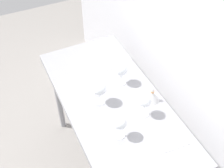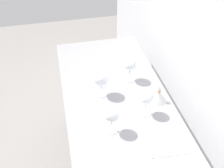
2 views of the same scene
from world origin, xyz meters
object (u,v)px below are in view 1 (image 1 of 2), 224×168
at_px(wine_glass_far_left, 121,70).
at_px(wine_glass_far_right, 145,101).
at_px(tasting_sheet_lower, 113,60).
at_px(decanter_funnel, 152,96).
at_px(tasting_sheet_upper, 169,136).
at_px(wine_glass_near_right, 120,123).
at_px(wine_glass_near_center, 99,89).

bearing_deg(wine_glass_far_left, wine_glass_far_right, 0.54).
xyz_separation_m(tasting_sheet_lower, decanter_funnel, (0.49, 0.06, 0.04)).
height_order(wine_glass_far_right, tasting_sheet_upper, wine_glass_far_right).
height_order(wine_glass_far_left, tasting_sheet_upper, wine_glass_far_left).
distance_m(wine_glass_near_right, wine_glass_far_right, 0.24).
distance_m(wine_glass_near_right, tasting_sheet_upper, 0.33).
bearing_deg(wine_glass_far_left, decanter_funnel, 24.77).
bearing_deg(wine_glass_near_center, wine_glass_far_right, 44.43).
height_order(wine_glass_far_left, tasting_sheet_lower, wine_glass_far_left).
height_order(wine_glass_near_right, decanter_funnel, wine_glass_near_right).
distance_m(wine_glass_near_center, wine_glass_far_right, 0.31).
xyz_separation_m(wine_glass_far_left, tasting_sheet_lower, (-0.24, 0.06, -0.12)).
xyz_separation_m(wine_glass_far_right, tasting_sheet_lower, (-0.57, 0.05, -0.12)).
distance_m(wine_glass_far_right, tasting_sheet_upper, 0.26).
bearing_deg(tasting_sheet_upper, wine_glass_far_right, -162.02).
bearing_deg(decanter_funnel, wine_glass_near_right, -62.93).
bearing_deg(wine_glass_far_right, wine_glass_far_left, -179.46).
relative_size(wine_glass_far_left, wine_glass_far_right, 1.03).
bearing_deg(wine_glass_far_left, tasting_sheet_upper, 5.94).
xyz_separation_m(wine_glass_far_left, wine_glass_near_right, (0.41, -0.22, -0.00)).
xyz_separation_m(wine_glass_near_center, tasting_sheet_lower, (-0.35, 0.27, -0.12)).
xyz_separation_m(tasting_sheet_upper, tasting_sheet_lower, (-0.79, -0.00, 0.00)).
relative_size(wine_glass_far_right, decanter_funnel, 1.38).
relative_size(wine_glass_near_right, tasting_sheet_lower, 0.71).
relative_size(tasting_sheet_upper, tasting_sheet_lower, 1.00).
bearing_deg(tasting_sheet_upper, wine_glass_near_right, -112.16).
relative_size(wine_glass_near_right, decanter_funnel, 1.39).
bearing_deg(wine_glass_near_center, decanter_funnel, 66.84).
relative_size(wine_glass_far_left, tasting_sheet_lower, 0.73).
distance_m(tasting_sheet_upper, decanter_funnel, 0.31).
xyz_separation_m(wine_glass_near_center, wine_glass_near_right, (0.31, -0.00, -0.00)).
bearing_deg(wine_glass_far_right, wine_glass_near_right, -68.37).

